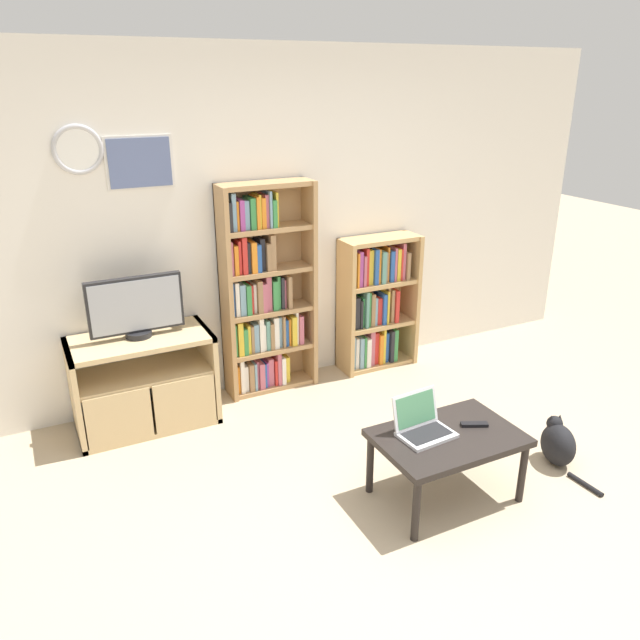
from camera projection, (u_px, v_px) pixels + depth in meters
ground_plane at (441, 561)px, 3.26m from camera, size 18.00×18.00×0.00m
wall_back at (262, 225)px, 4.77m from camera, size 6.19×0.09×2.60m
tv_stand at (144, 382)px, 4.42m from camera, size 0.97×0.50×0.68m
television at (136, 307)px, 4.25m from camera, size 0.64×0.18×0.43m
bookshelf_tall at (263, 296)px, 4.80m from camera, size 0.72×0.24×1.65m
bookshelf_short at (374, 304)px, 5.29m from camera, size 0.67×0.28×1.14m
coffee_table at (448, 442)px, 3.63m from camera, size 0.84×0.56×0.43m
laptop at (422, 424)px, 3.61m from camera, size 0.33×0.28×0.23m
remote_near_laptop at (474, 424)px, 3.70m from camera, size 0.16×0.11×0.02m
cat at (558, 443)px, 4.05m from camera, size 0.28×0.57×0.31m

